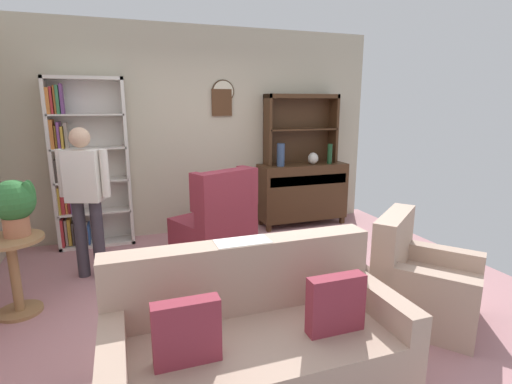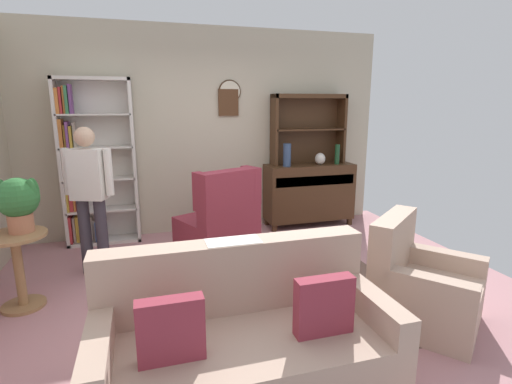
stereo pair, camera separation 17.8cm
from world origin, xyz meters
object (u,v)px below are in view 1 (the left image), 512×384
(potted_plant_large, at_px, (14,203))
(book_stack, at_px, (235,273))
(vase_round, at_px, (313,158))
(couch_floral, at_px, (256,345))
(sideboard_hutch, at_px, (301,120))
(bottle_wine, at_px, (330,154))
(vase_tall, at_px, (281,155))
(wingback_chair, at_px, (217,223))
(coffee_table, at_px, (232,281))
(bookshelf, at_px, (85,167))
(person_reading, at_px, (85,193))
(armchair_floral, at_px, (421,286))
(plant_stand, at_px, (14,267))
(sideboard, at_px, (302,191))

(potted_plant_large, distance_m, book_stack, 1.95)
(vase_round, relative_size, couch_floral, 0.09)
(sideboard_hutch, height_order, bottle_wine, sideboard_hutch)
(vase_tall, relative_size, potted_plant_large, 0.67)
(wingback_chair, relative_size, coffee_table, 1.31)
(vase_round, bearing_deg, bookshelf, 177.16)
(person_reading, height_order, book_stack, person_reading)
(armchair_floral, height_order, potted_plant_large, potted_plant_large)
(sideboard_hutch, relative_size, person_reading, 0.71)
(potted_plant_large, relative_size, person_reading, 0.31)
(plant_stand, distance_m, person_reading, 0.95)
(bottle_wine, xyz_separation_m, potted_plant_large, (-3.79, -1.39, -0.10))
(sideboard, bearing_deg, couch_floral, -120.44)
(vase_tall, xyz_separation_m, person_reading, (-2.50, -0.85, -0.17))
(bookshelf, bearing_deg, book_stack, -62.88)
(bookshelf, xyz_separation_m, wingback_chair, (1.47, -0.84, -0.64))
(armchair_floral, bearing_deg, vase_tall, 93.86)
(sideboard, height_order, sideboard_hutch, sideboard_hutch)
(armchair_floral, relative_size, potted_plant_large, 2.24)
(sideboard, height_order, vase_round, vase_round)
(armchair_floral, relative_size, plant_stand, 1.57)
(vase_round, relative_size, potted_plant_large, 0.35)
(sideboard_hutch, distance_m, vase_round, 0.60)
(bottle_wine, bearing_deg, sideboard_hutch, 153.04)
(sideboard_hutch, relative_size, vase_round, 6.47)
(couch_floral, distance_m, wingback_chair, 2.35)
(bookshelf, xyz_separation_m, bottle_wine, (3.35, -0.18, 0.04))
(plant_stand, bearing_deg, sideboard, 23.86)
(potted_plant_large, bearing_deg, vase_tall, 24.89)
(couch_floral, distance_m, potted_plant_large, 2.35)
(bottle_wine, distance_m, person_reading, 3.39)
(vase_tall, relative_size, plant_stand, 0.47)
(bottle_wine, relative_size, wingback_chair, 0.28)
(vase_round, relative_size, coffee_table, 0.21)
(vase_round, bearing_deg, couch_floral, -122.78)
(bottle_wine, relative_size, potted_plant_large, 0.60)
(plant_stand, bearing_deg, bottle_wine, 20.52)
(sideboard_hutch, bearing_deg, armchair_floral, -94.26)
(book_stack, bearing_deg, coffee_table, 97.75)
(person_reading, bearing_deg, book_stack, -50.05)
(wingback_chair, bearing_deg, coffee_table, -99.15)
(vase_round, relative_size, person_reading, 0.11)
(bottle_wine, distance_m, book_stack, 3.14)
(vase_round, distance_m, book_stack, 2.97)
(person_reading, bearing_deg, potted_plant_large, -132.97)
(bookshelf, distance_m, bottle_wine, 3.35)
(couch_floral, xyz_separation_m, armchair_floral, (1.60, 0.35, -0.02))
(bookshelf, height_order, sideboard_hutch, bookshelf)
(sideboard_hutch, xyz_separation_m, plant_stand, (-3.45, -1.64, -1.14))
(potted_plant_large, xyz_separation_m, coffee_table, (1.66, -0.77, -0.61))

